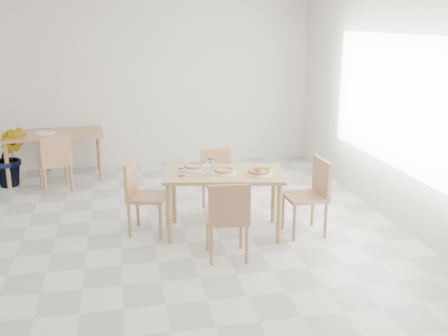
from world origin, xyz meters
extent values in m
plane|color=silver|center=(0.00, 0.00, 0.00)|extent=(7.00, 7.00, 0.00)
plane|color=silver|center=(0.00, 3.50, 1.40)|extent=(6.00, 0.00, 6.00)
plane|color=silver|center=(0.00, -3.50, 1.40)|extent=(6.00, 0.00, 6.00)
plane|color=silver|center=(3.00, 0.00, 1.40)|extent=(0.00, 7.00, 7.00)
cube|color=white|center=(2.98, 0.30, 1.50)|extent=(1.60, 0.02, 3.20)
cube|color=tan|center=(0.84, 0.21, 0.73)|extent=(1.50, 1.03, 0.04)
cylinder|color=tan|center=(0.18, 0.01, 0.35)|extent=(0.06, 0.06, 0.71)
cylinder|color=tan|center=(1.38, -0.23, 0.35)|extent=(0.06, 0.06, 0.71)
cylinder|color=tan|center=(0.30, 0.64, 0.35)|extent=(0.06, 0.06, 0.71)
cylinder|color=tan|center=(1.51, 0.40, 0.35)|extent=(0.06, 0.06, 0.71)
cube|color=tan|center=(0.74, -0.45, 0.44)|extent=(0.46, 0.46, 0.04)
cube|color=tan|center=(0.73, -0.64, 0.67)|extent=(0.43, 0.07, 0.41)
cylinder|color=tan|center=(0.94, -0.28, 0.21)|extent=(0.04, 0.04, 0.42)
cylinder|color=tan|center=(0.57, -0.25, 0.21)|extent=(0.04, 0.04, 0.42)
cylinder|color=tan|center=(0.91, -0.65, 0.21)|extent=(0.04, 0.04, 0.42)
cylinder|color=tan|center=(0.54, -0.62, 0.21)|extent=(0.04, 0.04, 0.42)
cube|color=tan|center=(0.92, 0.89, 0.41)|extent=(0.43, 0.43, 0.04)
cube|color=tan|center=(0.91, 1.08, 0.63)|extent=(0.41, 0.06, 0.39)
cylinder|color=tan|center=(0.76, 0.71, 0.20)|extent=(0.03, 0.03, 0.40)
cylinder|color=tan|center=(1.10, 0.73, 0.20)|extent=(0.03, 0.03, 0.40)
cylinder|color=tan|center=(0.74, 1.06, 0.20)|extent=(0.03, 0.03, 0.40)
cylinder|color=tan|center=(1.08, 1.08, 0.20)|extent=(0.03, 0.03, 0.40)
cube|color=tan|center=(-0.03, 0.40, 0.44)|extent=(0.54, 0.54, 0.04)
cube|color=tan|center=(-0.22, 0.46, 0.67)|extent=(0.17, 0.42, 0.41)
cylinder|color=tan|center=(0.09, 0.17, 0.21)|extent=(0.04, 0.04, 0.42)
cylinder|color=tan|center=(0.20, 0.52, 0.21)|extent=(0.04, 0.04, 0.42)
cylinder|color=tan|center=(-0.27, 0.28, 0.21)|extent=(0.04, 0.04, 0.42)
cylinder|color=tan|center=(-0.15, 0.63, 0.21)|extent=(0.04, 0.04, 0.42)
cube|color=tan|center=(1.77, 0.00, 0.46)|extent=(0.46, 0.46, 0.04)
cube|color=tan|center=(1.97, 0.00, 0.69)|extent=(0.06, 0.45, 0.43)
cylinder|color=tan|center=(1.57, 0.18, 0.22)|extent=(0.04, 0.04, 0.44)
cylinder|color=tan|center=(1.58, -0.20, 0.22)|extent=(0.04, 0.04, 0.44)
cylinder|color=tan|center=(1.95, 0.19, 0.22)|extent=(0.04, 0.04, 0.44)
cylinder|color=tan|center=(1.96, -0.19, 0.22)|extent=(0.04, 0.04, 0.44)
cylinder|color=white|center=(0.83, 0.18, 0.76)|extent=(0.29, 0.29, 0.02)
cylinder|color=white|center=(0.52, 0.43, 0.76)|extent=(0.30, 0.30, 0.02)
cylinder|color=white|center=(1.22, 0.07, 0.76)|extent=(0.32, 0.32, 0.02)
cylinder|color=tan|center=(0.83, 0.18, 0.77)|extent=(0.29, 0.29, 0.01)
torus|color=tan|center=(0.83, 0.18, 0.78)|extent=(0.30, 0.30, 0.03)
cylinder|color=orange|center=(0.83, 0.18, 0.78)|extent=(0.22, 0.22, 0.01)
ellipsoid|color=#1D5713|center=(0.83, 0.18, 0.79)|extent=(0.05, 0.05, 0.01)
cylinder|color=tan|center=(0.52, 0.43, 0.77)|extent=(0.27, 0.27, 0.01)
torus|color=tan|center=(0.52, 0.43, 0.78)|extent=(0.27, 0.27, 0.03)
cylinder|color=beige|center=(0.52, 0.43, 0.78)|extent=(0.20, 0.20, 0.01)
cylinder|color=tan|center=(1.22, 0.07, 0.77)|extent=(0.34, 0.34, 0.01)
torus|color=tan|center=(1.22, 0.07, 0.78)|extent=(0.34, 0.34, 0.03)
cylinder|color=orange|center=(1.22, 0.07, 0.78)|extent=(0.26, 0.26, 0.01)
cylinder|color=white|center=(0.72, 0.43, 0.80)|extent=(0.08, 0.08, 0.11)
cylinder|color=white|center=(0.34, 0.17, 0.79)|extent=(0.07, 0.07, 0.09)
cube|color=silver|center=(0.62, 0.11, 0.76)|extent=(0.11, 0.06, 0.01)
cube|color=white|center=(0.62, 0.11, 0.82)|extent=(0.10, 0.05, 0.11)
cube|color=silver|center=(0.78, 0.50, 0.75)|extent=(0.06, 0.17, 0.01)
cube|color=silver|center=(1.41, 0.24, 0.75)|extent=(0.09, 0.16, 0.01)
cube|color=tan|center=(-1.34, 2.90, 0.73)|extent=(1.55, 0.95, 0.04)
cylinder|color=tan|center=(-1.99, 2.50, 0.35)|extent=(0.06, 0.06, 0.71)
cylinder|color=tan|center=(-0.64, 2.59, 0.35)|extent=(0.06, 0.06, 0.71)
cylinder|color=tan|center=(-2.04, 3.21, 0.35)|extent=(0.06, 0.06, 0.71)
cylinder|color=tan|center=(-0.69, 3.30, 0.35)|extent=(0.06, 0.06, 0.71)
cube|color=tan|center=(-1.28, 2.25, 0.44)|extent=(0.54, 0.54, 0.04)
cube|color=tan|center=(-1.22, 2.06, 0.67)|extent=(0.43, 0.16, 0.41)
cylinder|color=tan|center=(-1.15, 2.48, 0.21)|extent=(0.04, 0.04, 0.42)
cylinder|color=tan|center=(-1.51, 2.37, 0.21)|extent=(0.04, 0.04, 0.42)
cylinder|color=tan|center=(-1.05, 2.13, 0.21)|extent=(0.04, 0.04, 0.42)
cylinder|color=tan|center=(-1.40, 2.02, 0.21)|extent=(0.04, 0.04, 0.42)
cube|color=tan|center=(-1.38, 3.65, 0.47)|extent=(0.57, 0.57, 0.04)
cube|color=tan|center=(-1.44, 3.85, 0.71)|extent=(0.45, 0.18, 0.44)
cylinder|color=tan|center=(-1.51, 3.40, 0.22)|extent=(0.04, 0.04, 0.45)
cylinder|color=tan|center=(-1.14, 3.52, 0.22)|extent=(0.04, 0.04, 0.45)
cylinder|color=tan|center=(-1.63, 3.78, 0.22)|extent=(0.04, 0.04, 0.45)
cylinder|color=tan|center=(-1.25, 3.90, 0.22)|extent=(0.04, 0.04, 0.45)
cylinder|color=white|center=(-1.46, 2.87, 0.76)|extent=(0.31, 0.31, 0.02)
imported|color=#2C671F|center=(-1.96, 2.65, 0.46)|extent=(0.55, 0.47, 0.92)
camera|label=1|loc=(-0.32, -5.50, 2.46)|focal=42.00mm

